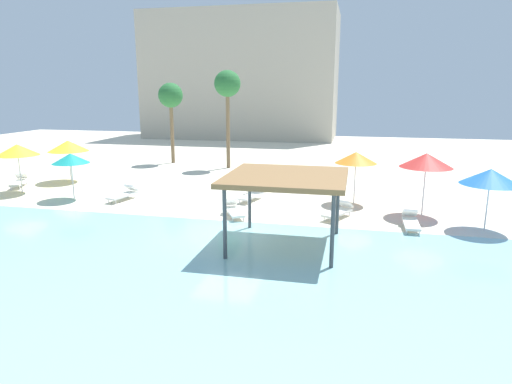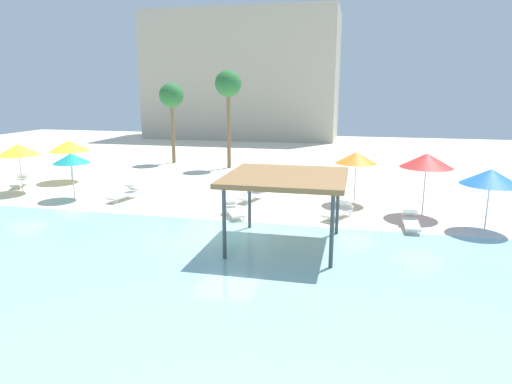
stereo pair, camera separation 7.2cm
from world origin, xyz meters
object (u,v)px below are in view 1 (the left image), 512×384
Objects in this scene: palm_tree_0 at (171,97)px; shade_pavilion at (286,179)px; beach_umbrella_yellow_2 at (68,146)px; lounge_chair_5 at (234,209)px; beach_umbrella_yellow_4 at (17,150)px; lounge_chair_3 at (339,211)px; lounge_chair_4 at (252,194)px; beach_umbrella_teal_3 at (71,158)px; palm_tree_1 at (227,86)px; lounge_chair_6 at (124,194)px; lounge_chair_1 at (19,181)px; beach_umbrella_red_1 at (426,160)px; lounge_chair_0 at (261,186)px; beach_umbrella_blue_0 at (490,177)px; lounge_chair_2 at (411,221)px; beach_umbrella_orange_5 at (356,158)px.

shade_pavilion is at bearing -55.64° from palm_tree_0.
lounge_chair_5 is at bearing -24.16° from beach_umbrella_yellow_2.
beach_umbrella_yellow_4 is 1.41× the size of lounge_chair_3.
lounge_chair_4 is 0.32× the size of palm_tree_0.
lounge_chair_5 is at bearing -52.63° from lounge_chair_3.
palm_tree_0 is (-13.59, 12.98, 4.79)m from lounge_chair_3.
shade_pavilion reaches higher than beach_umbrella_teal_3.
beach_umbrella_yellow_4 is 14.33m from palm_tree_1.
lounge_chair_5 is at bearing 88.66° from lounge_chair_6.
palm_tree_0 is at bearing 127.11° from lounge_chair_1.
lounge_chair_3 is at bearing 57.27° from lounge_chair_1.
beach_umbrella_yellow_4 is 17.94m from lounge_chair_3.
beach_umbrella_red_1 is at bearing 75.94° from lounge_chair_5.
beach_umbrella_yellow_4 reaches higher than lounge_chair_0.
beach_umbrella_blue_0 reaches higher than lounge_chair_2.
lounge_chair_6 is 0.32× the size of palm_tree_0.
lounge_chair_2 is (-0.74, -2.29, -2.25)m from beach_umbrella_red_1.
lounge_chair_1 is at bearing -51.49° from lounge_chair_0.
lounge_chair_1 is at bearing 172.97° from beach_umbrella_blue_0.
beach_umbrella_red_1 is 16.50m from palm_tree_1.
beach_umbrella_orange_5 is 17.65m from palm_tree_0.
beach_umbrella_blue_0 is 1.00× the size of beach_umbrella_yellow_2.
beach_umbrella_yellow_4 is (-21.52, -0.09, -0.15)m from beach_umbrella_red_1.
lounge_chair_0 is at bearing 159.69° from beach_umbrella_red_1.
beach_umbrella_red_1 reaches higher than beach_umbrella_yellow_4.
beach_umbrella_yellow_4 is 12.79m from palm_tree_0.
lounge_chair_2 is 14.40m from lounge_chair_6.
beach_umbrella_orange_5 is (2.42, 7.17, -0.19)m from shade_pavilion.
beach_umbrella_orange_5 is 5.01m from lounge_chair_2.
lounge_chair_2 is at bearing -47.45° from palm_tree_1.
beach_umbrella_red_1 is 1.49× the size of lounge_chair_5.
beach_umbrella_yellow_4 is at bearing -45.13° from lounge_chair_0.
palm_tree_1 is at bearing 64.29° from beach_umbrella_teal_3.
lounge_chair_4 is at bearing 173.03° from beach_umbrella_red_1.
lounge_chair_6 is at bearing -178.65° from beach_umbrella_red_1.
palm_tree_0 is at bearing -106.59° from lounge_chair_3.
beach_umbrella_yellow_4 reaches higher than lounge_chair_5.
lounge_chair_4 is (-7.63, 3.31, 0.00)m from lounge_chair_2.
shade_pavilion reaches higher than lounge_chair_5.
beach_umbrella_blue_0 is 25.34m from lounge_chair_1.
beach_umbrella_yellow_4 is at bearing -96.16° from lounge_chair_2.
beach_umbrella_orange_5 reaches higher than lounge_chair_0.
palm_tree_1 reaches higher than beach_umbrella_yellow_2.
beach_umbrella_yellow_4 reaches higher than beach_umbrella_teal_3.
lounge_chair_2 is at bearing 34.21° from shade_pavilion.
beach_umbrella_yellow_2 reaches higher than lounge_chair_3.
lounge_chair_5 is at bearing -8.55° from beach_umbrella_teal_3.
beach_umbrella_orange_5 reaches higher than lounge_chair_3.
lounge_chair_2 is 0.27× the size of palm_tree_1.
beach_umbrella_blue_0 is 0.89× the size of beach_umbrella_red_1.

